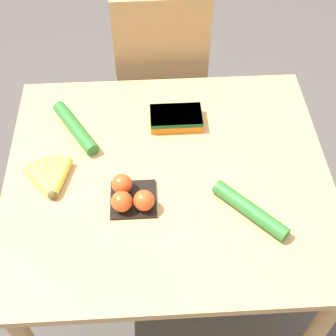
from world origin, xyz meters
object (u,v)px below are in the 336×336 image
Objects in this scene: banana_bunch at (50,178)px; tomato_pack at (130,196)px; cucumber_far at (75,128)px; carrot_bag at (176,118)px; chair at (161,82)px; cucumber_near at (250,210)px.

banana_bunch is 1.12× the size of tomato_pack.
carrot_bag is at bearing 4.40° from cucumber_far.
chair is at bearing 61.06° from banana_bunch.
banana_bunch is at bearing 159.00° from tomato_pack.
chair is at bearing 56.42° from cucumber_far.
chair is 0.85m from banana_bunch.
carrot_bag is 0.82× the size of cucumber_near.
cucumber_near is (0.63, -0.17, 0.00)m from banana_bunch.
tomato_pack is 0.38m from cucumber_far.
cucumber_far is at bearing 73.03° from banana_bunch.
cucumber_far is (-0.36, -0.03, -0.00)m from carrot_bag.
cucumber_near is (0.20, -0.41, -0.00)m from carrot_bag.
cucumber_near is 0.90× the size of cucumber_far.
tomato_pack is (0.26, -0.10, 0.02)m from banana_bunch.
chair reaches higher than tomato_pack.
chair is 0.86m from tomato_pack.
chair is 6.20× the size of banana_bunch.
cucumber_near reaches higher than banana_bunch.
banana_bunch is at bearing 165.30° from cucumber_near.
chair is 0.52m from carrot_bag.
tomato_pack is at bearing 80.02° from chair.
carrot_bag is at bearing 115.84° from cucumber_near.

